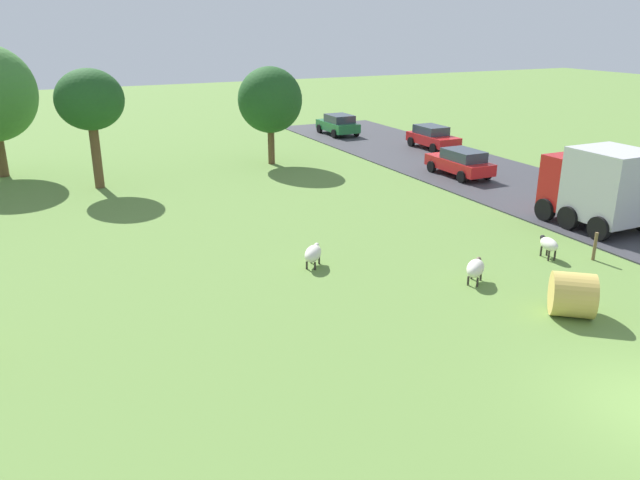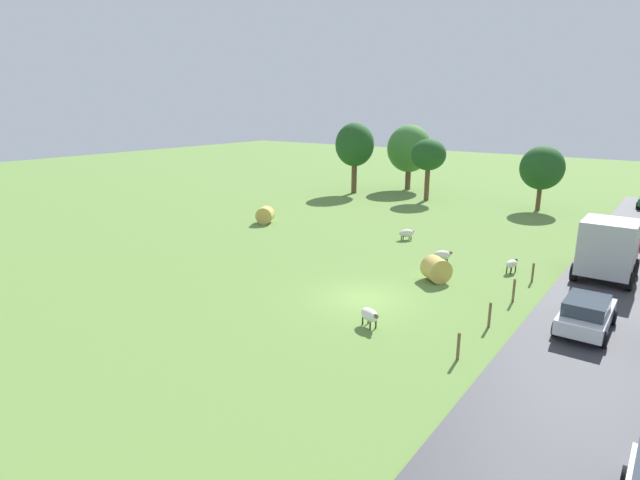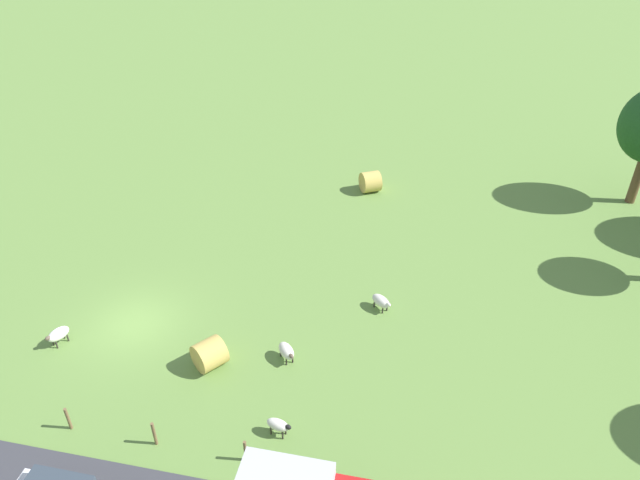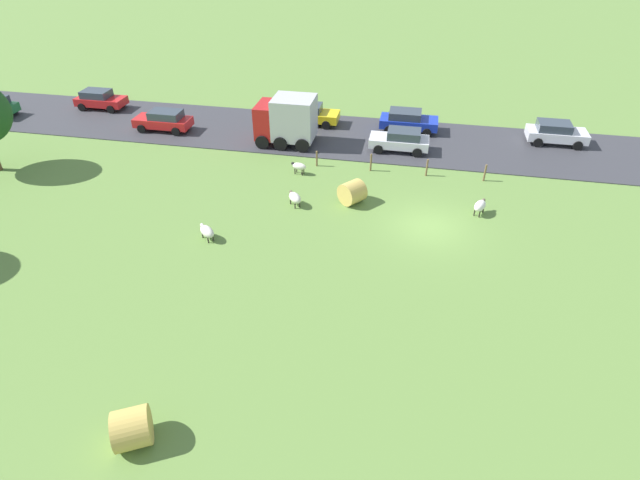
{
  "view_description": "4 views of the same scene",
  "coord_description": "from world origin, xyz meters",
  "views": [
    {
      "loc": [
        -12.11,
        -7.31,
        8.21
      ],
      "look_at": [
        -3.36,
        10.83,
        1.11
      ],
      "focal_mm": 34.98,
      "sensor_mm": 36.0,
      "label": 1
    },
    {
      "loc": [
        11.91,
        -20.07,
        9.26
      ],
      "look_at": [
        -7.35,
        6.26,
        0.44
      ],
      "focal_mm": 28.31,
      "sensor_mm": 36.0,
      "label": 2
    },
    {
      "loc": [
        18.57,
        12.73,
        18.93
      ],
      "look_at": [
        -7.13,
        7.47,
        1.08
      ],
      "focal_mm": 33.08,
      "sensor_mm": 36.0,
      "label": 3
    },
    {
      "loc": [
        -23.41,
        1.33,
        14.89
      ],
      "look_at": [
        -4.03,
        5.18,
        1.17
      ],
      "focal_mm": 28.25,
      "sensor_mm": 36.0,
      "label": 4
    }
  ],
  "objects": [
    {
      "name": "hay_bale_1",
      "position": [
        1.75,
        4.44,
        0.66
      ],
      "size": [
        1.77,
        1.78,
        1.32
      ],
      "primitive_type": "cylinder",
      "rotation": [
        1.57,
        0.0,
        0.89
      ],
      "color": "tan",
      "rests_on": "ground_plane"
    },
    {
      "name": "fence_post_3",
      "position": [
        6.0,
        7.38,
        0.52
      ],
      "size": [
        0.12,
        0.12,
        1.05
      ],
      "primitive_type": "cylinder",
      "color": "brown",
      "rests_on": "ground_plane"
    },
    {
      "name": "sheep_2",
      "position": [
        0.77,
        7.59,
        0.51
      ],
      "size": [
        1.16,
        1.09,
        0.79
      ],
      "color": "silver",
      "rests_on": "ground_plane"
    },
    {
      "name": "fence_post_1",
      "position": [
        6.0,
        0.29,
        0.56
      ],
      "size": [
        0.12,
        0.12,
        1.12
      ],
      "primitive_type": "cylinder",
      "color": "brown",
      "rests_on": "ground_plane"
    },
    {
      "name": "sheep_1",
      "position": [
        -3.43,
        11.24,
        0.48
      ],
      "size": [
        1.1,
        1.17,
        0.75
      ],
      "color": "silver",
      "rests_on": "ground_plane"
    },
    {
      "name": "sheep_0",
      "position": [
        4.65,
        8.26,
        0.53
      ],
      "size": [
        0.64,
        1.08,
        0.76
      ],
      "color": "silver",
      "rests_on": "ground_plane"
    },
    {
      "name": "sheep_3",
      "position": [
        1.85,
        -2.72,
        0.55
      ],
      "size": [
        1.18,
        0.91,
        0.82
      ],
      "color": "white",
      "rests_on": "ground_plane"
    },
    {
      "name": "ground_plane",
      "position": [
        0.0,
        0.0,
        0.0
      ],
      "size": [
        160.0,
        160.0,
        0.0
      ],
      "primitive_type": "plane",
      "color": "olive"
    },
    {
      "name": "hay_bale_0",
      "position": [
        -14.94,
        9.19,
        0.66
      ],
      "size": [
        1.72,
        1.64,
        1.33
      ],
      "primitive_type": "cylinder",
      "rotation": [
        1.57,
        0.0,
        0.5
      ],
      "color": "tan",
      "rests_on": "ground_plane"
    },
    {
      "name": "fence_post_2",
      "position": [
        6.0,
        3.84,
        0.58
      ],
      "size": [
        0.12,
        0.12,
        1.17
      ],
      "primitive_type": "cylinder",
      "color": "brown",
      "rests_on": "ground_plane"
    }
  ]
}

